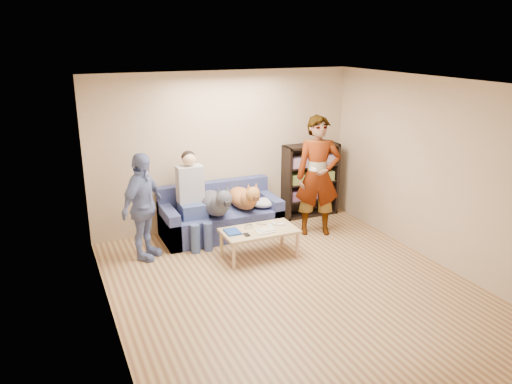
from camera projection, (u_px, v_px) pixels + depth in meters
name	position (u px, v px, depth m)	size (l,w,h in m)	color
ground	(293.00, 287.00, 6.48)	(5.00, 5.00, 0.00)	brown
ceiling	(298.00, 84.00, 5.70)	(5.00, 5.00, 0.00)	white
wall_back	(225.00, 150.00, 8.28)	(4.50, 4.50, 0.00)	tan
wall_front	(445.00, 280.00, 3.91)	(4.50, 4.50, 0.00)	tan
wall_left	(106.00, 218.00, 5.23)	(5.00, 5.00, 0.00)	tan
wall_right	(438.00, 172.00, 6.95)	(5.00, 5.00, 0.00)	tan
blanket	(264.00, 203.00, 8.19)	(0.41, 0.35, 0.14)	#B3B3B8
person_standing_right	(318.00, 176.00, 7.98)	(0.71, 0.47, 1.95)	gray
person_standing_left	(143.00, 207.00, 7.11)	(0.92, 0.38, 1.57)	#7184B5
held_controller	(314.00, 169.00, 7.67)	(0.04, 0.13, 0.03)	white
notebook_blue	(232.00, 232.00, 7.16)	(0.20, 0.26, 0.03)	navy
papers	(265.00, 231.00, 7.20)	(0.26, 0.20, 0.01)	silver
magazine	(267.00, 229.00, 7.22)	(0.22, 0.17, 0.01)	#C2B59B
camera_silver	(249.00, 226.00, 7.32)	(0.11, 0.06, 0.05)	silver
controller_a	(274.00, 224.00, 7.46)	(0.04, 0.13, 0.03)	silver
controller_b	(281.00, 225.00, 7.42)	(0.09, 0.06, 0.03)	silver
headphone_cup_a	(272.00, 227.00, 7.32)	(0.07, 0.07, 0.02)	white
headphone_cup_b	(270.00, 226.00, 7.39)	(0.07, 0.07, 0.02)	white
pen_orange	(263.00, 233.00, 7.12)	(0.01, 0.01, 0.14)	gold
pen_black	(262.00, 224.00, 7.47)	(0.01, 0.01, 0.14)	black
wallet	(247.00, 235.00, 7.07)	(0.07, 0.12, 0.01)	black
sofa	(220.00, 218.00, 8.14)	(1.90, 0.85, 0.82)	#515B93
person_seated	(192.00, 195.00, 7.69)	(0.40, 0.73, 1.47)	#3D4C86
dog_gray	(215.00, 203.00, 7.77)	(0.40, 1.25, 0.59)	#46474F
dog_tan	(244.00, 198.00, 8.06)	(0.37, 1.15, 0.54)	#B56537
coffee_table	(259.00, 233.00, 7.28)	(1.10, 0.60, 0.42)	tan
bookshelf	(310.00, 179.00, 8.91)	(1.00, 0.34, 1.30)	black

